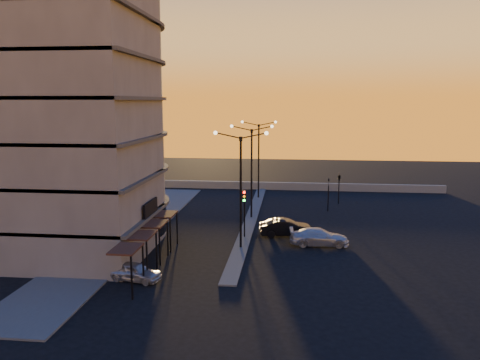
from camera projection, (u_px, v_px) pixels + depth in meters
The scene contains 14 objects.
ground at pixel (241, 248), 37.94m from camera, with size 120.00×120.00×0.00m, color black.
sidewalk_west at pixel (132, 230), 42.99m from camera, with size 5.00×40.00×0.12m, color #4F4F4C.
median at pixel (251, 218), 47.73m from camera, with size 1.20×36.00×0.12m, color #4F4F4C.
parapet at pixel (276, 186), 63.12m from camera, with size 44.00×0.50×1.00m, color slate.
building at pixel (68, 100), 37.51m from camera, with size 14.35×17.08×25.00m.
streetlamp_near at pixel (241, 180), 37.01m from camera, with size 4.32×0.32×9.51m.
streetlamp_mid at pixel (252, 164), 46.81m from camera, with size 4.32×0.32×9.51m.
streetlamp_far at pixel (259, 153), 56.61m from camera, with size 4.32×0.32×9.51m.
traffic_light_main at pixel (244, 206), 40.27m from camera, with size 0.28×0.44×4.25m.
signal_east_a at pixel (328, 194), 50.47m from camera, with size 0.13×0.16×3.60m.
signal_east_b at pixel (339, 177), 54.03m from camera, with size 0.42×1.99×3.60m.
car_hatchback at pixel (135, 272), 31.04m from camera, with size 1.45×3.61×1.23m, color #B9BBC1.
car_sedan at pixel (286, 228), 41.32m from camera, with size 1.61×4.63×1.53m, color black.
car_wagon at pixel (319, 237), 38.66m from camera, with size 1.98×4.87×1.41m, color silver.
Camera 1 is at (3.96, -36.27, 11.77)m, focal length 35.00 mm.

